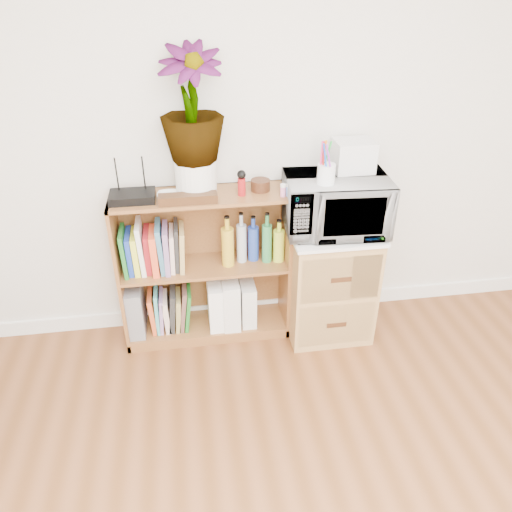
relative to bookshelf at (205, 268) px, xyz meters
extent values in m
cube|color=white|center=(0.35, 0.14, -0.42)|extent=(4.00, 0.02, 0.10)
cube|color=brown|center=(0.00, 0.00, 0.00)|extent=(1.00, 0.30, 0.95)
cube|color=#9E7542|center=(0.75, -0.08, -0.12)|extent=(0.50, 0.45, 0.70)
imported|color=white|center=(0.75, -0.08, 0.40)|extent=(0.59, 0.42, 0.32)
cylinder|color=white|center=(0.66, -0.15, 0.61)|extent=(0.10, 0.10, 0.11)
cube|color=silver|center=(0.86, 0.01, 0.65)|extent=(0.22, 0.18, 0.17)
cube|color=black|center=(-0.36, -0.02, 0.50)|extent=(0.24, 0.16, 0.04)
imported|color=silver|center=(-0.17, -0.03, 0.49)|extent=(0.13, 0.13, 0.03)
cylinder|color=white|center=(-0.02, 0.02, 0.57)|extent=(0.22, 0.22, 0.19)
imported|color=#2B692A|center=(-0.02, 0.02, 0.96)|extent=(0.33, 0.33, 0.59)
cube|color=#361D0E|center=(-0.07, -0.10, 0.50)|extent=(0.31, 0.08, 0.05)
cylinder|color=#9F1316|center=(0.23, -0.04, 0.52)|extent=(0.04, 0.04, 0.10)
cylinder|color=#321A0D|center=(0.34, 0.01, 0.51)|extent=(0.11, 0.11, 0.06)
cube|color=pink|center=(0.48, -0.09, 0.50)|extent=(0.11, 0.04, 0.06)
cube|color=slate|center=(-0.43, 0.00, -0.25)|extent=(0.10, 0.25, 0.32)
cube|color=white|center=(0.05, -0.01, -0.25)|extent=(0.10, 0.24, 0.30)
cube|color=silver|center=(0.15, -0.01, -0.24)|extent=(0.10, 0.26, 0.32)
cube|color=silver|center=(0.25, -0.01, -0.26)|extent=(0.09, 0.23, 0.28)
cube|color=#1F7529|center=(-0.45, 0.00, 0.16)|extent=(0.03, 0.20, 0.27)
cube|color=#1C38A8|center=(-0.42, 0.00, 0.14)|extent=(0.03, 0.20, 0.24)
cube|color=yellow|center=(-0.39, 0.00, 0.14)|extent=(0.04, 0.20, 0.24)
cube|color=white|center=(-0.35, 0.00, 0.18)|extent=(0.04, 0.20, 0.30)
cube|color=maroon|center=(-0.32, 0.00, 0.14)|extent=(0.04, 0.20, 0.24)
cube|color=#F5532B|center=(-0.28, 0.00, 0.15)|extent=(0.04, 0.20, 0.25)
cube|color=teal|center=(-0.24, 0.00, 0.17)|extent=(0.04, 0.20, 0.29)
cube|color=#876395|center=(-0.21, 0.00, 0.16)|extent=(0.03, 0.20, 0.27)
cube|color=beige|center=(-0.18, 0.00, 0.14)|extent=(0.03, 0.20, 0.24)
cube|color=#282828|center=(-0.15, 0.00, 0.16)|extent=(0.03, 0.20, 0.27)
cube|color=tan|center=(-0.13, 0.00, 0.15)|extent=(0.04, 0.20, 0.26)
cylinder|color=gold|center=(0.14, 0.00, 0.18)|extent=(0.07, 0.07, 0.31)
cylinder|color=#ABB6C1|center=(0.23, 0.00, 0.18)|extent=(0.06, 0.06, 0.31)
cylinder|color=#223E9F|center=(0.30, 0.00, 0.16)|extent=(0.06, 0.06, 0.28)
cylinder|color=#328B4A|center=(0.37, 0.00, 0.18)|extent=(0.06, 0.06, 0.31)
cylinder|color=#C9DE34|center=(0.44, 0.00, 0.15)|extent=(0.07, 0.07, 0.26)
cylinder|color=silver|center=(0.52, 0.00, 0.16)|extent=(0.07, 0.07, 0.27)
cube|color=#DD5427|center=(-0.34, 0.00, -0.28)|extent=(0.04, 0.19, 0.25)
cube|color=#46A8A7|center=(-0.31, 0.00, -0.26)|extent=(0.03, 0.19, 0.28)
cube|color=#966FA7|center=(-0.28, 0.00, -0.28)|extent=(0.03, 0.19, 0.24)
cube|color=beige|center=(-0.25, 0.00, -0.29)|extent=(0.04, 0.19, 0.22)
cube|color=#252525|center=(-0.22, 0.00, -0.27)|extent=(0.06, 0.19, 0.27)
cube|color=#A1914A|center=(-0.18, 0.00, -0.29)|extent=(0.04, 0.19, 0.23)
cube|color=brown|center=(-0.15, 0.00, -0.27)|extent=(0.06, 0.19, 0.28)
cube|color=#1C6B21|center=(-0.12, 0.00, -0.27)|extent=(0.05, 0.19, 0.26)
camera|label=1|loc=(-0.08, -2.55, 1.58)|focal=35.00mm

